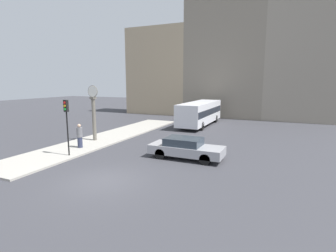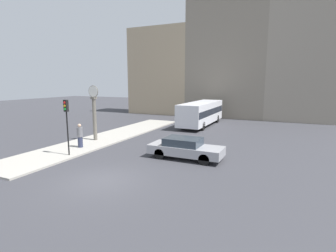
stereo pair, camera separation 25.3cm
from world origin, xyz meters
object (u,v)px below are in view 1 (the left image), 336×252
at_px(bus_distant, 200,112).
at_px(pedestrian_grey_jacket, 80,136).
at_px(sedan_car, 186,148).
at_px(traffic_light_near, 67,116).
at_px(street_clock, 94,113).

relative_size(bus_distant, pedestrian_grey_jacket, 5.35).
height_order(sedan_car, traffic_light_near, traffic_light_near).
bearing_deg(traffic_light_near, sedan_car, 21.68).
relative_size(sedan_car, pedestrian_grey_jacket, 2.72).
bearing_deg(sedan_car, pedestrian_grey_jacket, -173.37).
xyz_separation_m(street_clock, pedestrian_grey_jacket, (0.66, -2.44, -1.39)).
xyz_separation_m(bus_distant, pedestrian_grey_jacket, (-4.84, -13.83, -0.53)).
relative_size(sedan_car, bus_distant, 0.51).
bearing_deg(pedestrian_grey_jacket, sedan_car, 6.63).
relative_size(bus_distant, street_clock, 2.09).
distance_m(sedan_car, bus_distant, 13.30).
distance_m(bus_distant, traffic_light_near, 16.30).
distance_m(street_clock, pedestrian_grey_jacket, 2.88).
bearing_deg(traffic_light_near, bus_distant, 75.60).
height_order(sedan_car, street_clock, street_clock).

